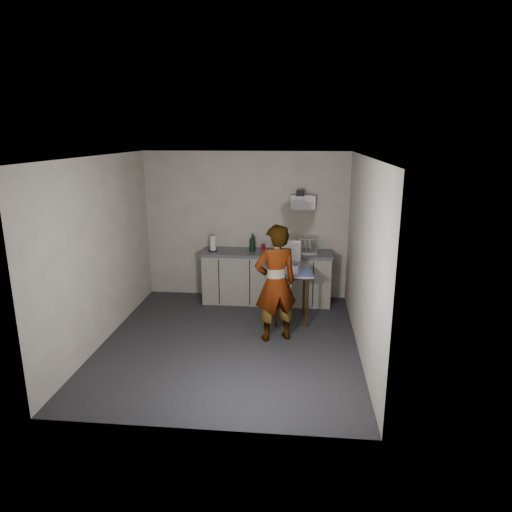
# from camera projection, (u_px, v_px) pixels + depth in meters

# --- Properties ---
(ground) EXTENTS (4.00, 4.00, 0.00)m
(ground) POSITION_uv_depth(u_px,v_px,m) (230.00, 342.00, 6.52)
(ground) COLOR #2D2D32
(ground) RESTS_ON ground
(wall_back) EXTENTS (3.60, 0.02, 2.60)m
(wall_back) POSITION_uv_depth(u_px,v_px,m) (246.00, 226.00, 8.09)
(wall_back) COLOR #B8AEA0
(wall_back) RESTS_ON ground
(wall_right) EXTENTS (0.02, 4.00, 2.60)m
(wall_right) POSITION_uv_depth(u_px,v_px,m) (363.00, 258.00, 6.01)
(wall_right) COLOR #B8AEA0
(wall_right) RESTS_ON ground
(wall_left) EXTENTS (0.02, 4.00, 2.60)m
(wall_left) POSITION_uv_depth(u_px,v_px,m) (102.00, 251.00, 6.35)
(wall_left) COLOR #B8AEA0
(wall_left) RESTS_ON ground
(ceiling) EXTENTS (3.60, 4.00, 0.01)m
(ceiling) POSITION_uv_depth(u_px,v_px,m) (227.00, 157.00, 5.85)
(ceiling) COLOR silver
(ceiling) RESTS_ON wall_back
(kitchen_counter) EXTENTS (2.24, 0.62, 0.91)m
(kitchen_counter) POSITION_uv_depth(u_px,v_px,m) (267.00, 278.00, 8.01)
(kitchen_counter) COLOR black
(kitchen_counter) RESTS_ON ground
(wall_shelf) EXTENTS (0.42, 0.18, 0.37)m
(wall_shelf) POSITION_uv_depth(u_px,v_px,m) (303.00, 202.00, 7.82)
(wall_shelf) COLOR white
(wall_shelf) RESTS_ON ground
(side_table) EXTENTS (0.70, 0.70, 0.83)m
(side_table) POSITION_uv_depth(u_px,v_px,m) (291.00, 277.00, 7.09)
(side_table) COLOR #36210C
(side_table) RESTS_ON ground
(standing_man) EXTENTS (0.72, 0.61, 1.69)m
(standing_man) POSITION_uv_depth(u_px,v_px,m) (276.00, 283.00, 6.41)
(standing_man) COLOR #B2A593
(standing_man) RESTS_ON ground
(soap_bottle) EXTENTS (0.17, 0.17, 0.31)m
(soap_bottle) POSITION_uv_depth(u_px,v_px,m) (252.00, 243.00, 7.86)
(soap_bottle) COLOR black
(soap_bottle) RESTS_ON kitchen_counter
(soda_can) EXTENTS (0.07, 0.07, 0.13)m
(soda_can) POSITION_uv_depth(u_px,v_px,m) (263.00, 248.00, 7.90)
(soda_can) COLOR red
(soda_can) RESTS_ON kitchen_counter
(dark_bottle) EXTENTS (0.07, 0.07, 0.24)m
(dark_bottle) POSITION_uv_depth(u_px,v_px,m) (253.00, 243.00, 7.95)
(dark_bottle) COLOR black
(dark_bottle) RESTS_ON kitchen_counter
(paper_towel) EXTENTS (0.15, 0.15, 0.27)m
(paper_towel) POSITION_uv_depth(u_px,v_px,m) (213.00, 244.00, 7.90)
(paper_towel) COLOR black
(paper_towel) RESTS_ON kitchen_counter
(dish_rack) EXTENTS (0.37, 0.28, 0.26)m
(dish_rack) POSITION_uv_depth(u_px,v_px,m) (306.00, 249.00, 7.85)
(dish_rack) COLOR silver
(dish_rack) RESTS_ON kitchen_counter
(bakery_box) EXTENTS (0.34, 0.35, 0.44)m
(bakery_box) POSITION_uv_depth(u_px,v_px,m) (289.00, 264.00, 7.06)
(bakery_box) COLOR white
(bakery_box) RESTS_ON side_table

